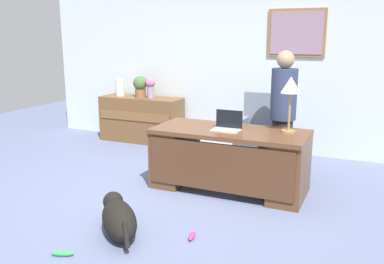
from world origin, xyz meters
name	(u,v)px	position (x,y,z in m)	size (l,w,h in m)	color
ground_plane	(163,201)	(0.00, 0.00, 0.00)	(12.00, 12.00, 0.00)	slate
back_wall	(239,64)	(0.01, 2.60, 1.35)	(7.00, 0.16, 2.70)	silver
desk	(229,158)	(0.54, 0.64, 0.40)	(1.79, 0.80, 0.73)	brown
credenza	(141,119)	(-1.62, 2.25, 0.39)	(1.43, 0.50, 0.77)	brown
armchair	(262,134)	(0.65, 1.68, 0.47)	(0.60, 0.59, 1.03)	slate
person_standing	(283,115)	(1.01, 1.30, 0.84)	(0.32, 0.32, 1.62)	#262323
dog_lying	(119,218)	(-0.01, -0.85, 0.15)	(0.71, 0.72, 0.30)	black
laptop	(227,125)	(0.52, 0.64, 0.79)	(0.32, 0.22, 0.22)	#B2B5BA
desk_lamp	(291,89)	(1.19, 0.81, 1.23)	(0.22, 0.22, 0.63)	#9E8447
vase_with_flowers	(150,86)	(-1.43, 2.25, 0.97)	(0.17, 0.17, 0.35)	#92819D
vase_empty	(120,87)	(-2.04, 2.25, 0.92)	(0.15, 0.15, 0.30)	silver
potted_plant	(140,86)	(-1.62, 2.25, 0.97)	(0.24, 0.24, 0.36)	brown
dog_toy_bone	(62,253)	(-0.21, -1.39, 0.03)	(0.20, 0.05, 0.05)	green
dog_toy_plush	(192,236)	(0.65, -0.66, 0.03)	(0.16, 0.05, 0.05)	#D8338C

